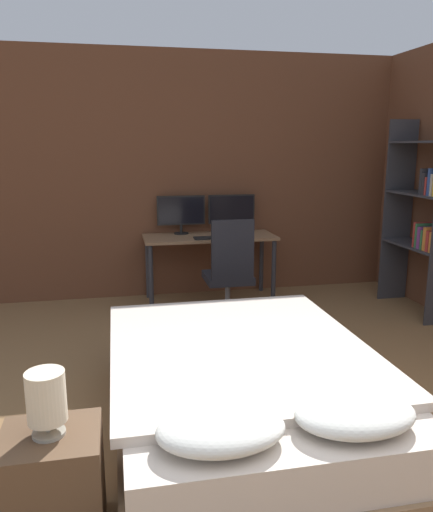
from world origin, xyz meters
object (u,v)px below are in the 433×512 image
keyboard (213,238)px  nightstand (53,487)px  monitor_left (181,212)px  bed (243,393)px  bedside_lamp (46,398)px  desk (210,244)px  monitor_right (232,211)px  office_chair (229,282)px  bookshelf (428,210)px  computer_mouse (239,236)px

keyboard → nightstand: bearing=-112.9°
nightstand → monitor_left: monitor_left is taller
bed → bedside_lamp: (-1.01, -0.63, 0.41)m
desk → monitor_right: monitor_right is taller
nightstand → bedside_lamp: bearing=180.0°
nightstand → bedside_lamp: 0.42m
monitor_left → office_chair: 1.13m
bookshelf → monitor_left: bearing=155.3°
bedside_lamp → keyboard: bearing=67.1°
monitor_right → bookshelf: bearing=-31.4°
monitor_left → computer_mouse: monitor_left is taller
monitor_left → keyboard: size_ratio=1.34×
desk → office_chair: office_chair is taller
computer_mouse → monitor_right: bearing=90.3°
bedside_lamp → computer_mouse: (1.60, 3.10, 0.08)m
keyboard → office_chair: 0.65m
bed → computer_mouse: 2.59m
desk → monitor_right: size_ratio=2.70×
monitor_right → keyboard: 0.51m
nightstand → bookshelf: (3.34, 2.39, 0.81)m
bed → monitor_right: size_ratio=3.94×
monitor_right → bookshelf: (1.74, -1.06, 0.09)m
monitor_right → office_chair: (-0.24, -0.91, -0.57)m
bed → keyboard: bearing=82.9°
nightstand → computer_mouse: (1.60, 3.10, 0.49)m
desk → computer_mouse: bearing=-31.5°
nightstand → office_chair: office_chair is taller
monitor_left → keyboard: monitor_left is taller
bedside_lamp → bookshelf: bearing=35.7°
bed → monitor_left: size_ratio=3.94×
bed → monitor_right: monitor_right is taller
bed → bookshelf: size_ratio=1.06×
bedside_lamp → office_chair: 2.90m
monitor_right → bed: bearing=-101.8°
bedside_lamp → desk: 3.53m
desk → bookshelf: (2.03, -0.88, 0.44)m
nightstand → computer_mouse: 3.52m
monitor_right → computer_mouse: size_ratio=7.56×
office_chair → bedside_lamp: bearing=-118.2°
computer_mouse → nightstand: bearing=-117.3°
monitor_right → computer_mouse: (0.00, -0.36, -0.23)m
monitor_left → keyboard: bearing=-51.3°
keyboard → bed: bearing=-97.1°
office_chair → bed: bearing=-100.5°
nightstand → monitor_left: 3.68m
bed → nightstand: size_ratio=4.13×
nightstand → computer_mouse: size_ratio=7.21×
office_chair → bookshelf: bearing=-4.3°
bedside_lamp → desk: bedside_lamp is taller
nightstand → bed: bearing=32.0°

